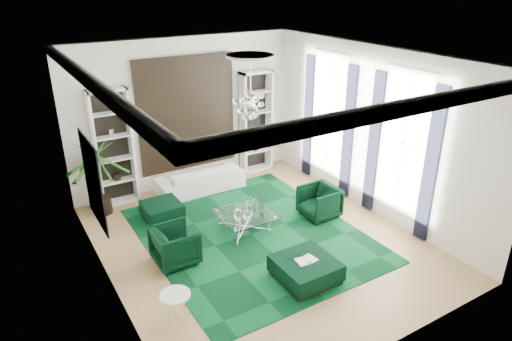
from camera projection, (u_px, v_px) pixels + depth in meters
floor at (258, 241)px, 9.54m from camera, size 6.00×7.00×0.02m
ceiling at (259, 56)px, 8.02m from camera, size 6.00×7.00×0.02m
wall_back at (186, 113)px, 11.53m from camera, size 6.00×0.02×3.80m
wall_front at (398, 240)px, 6.03m from camera, size 6.00×0.02×3.80m
wall_left at (100, 193)px, 7.35m from camera, size 0.02×7.00×3.80m
wall_right at (373, 131)px, 10.22m from camera, size 0.02×7.00×3.80m
crown_molding at (259, 62)px, 8.07m from camera, size 6.00×7.00×0.18m
ceiling_medallion at (250, 56)px, 8.27m from camera, size 0.90×0.90×0.05m
tapestry at (187, 114)px, 11.49m from camera, size 2.50×0.06×2.80m
shelving_left at (113, 148)px, 10.64m from camera, size 0.90×0.38×2.80m
shelving_right at (256, 122)px, 12.51m from camera, size 0.90×0.38×2.80m
painting at (94, 182)px, 7.85m from camera, size 0.04×1.30×1.60m
window_near at (403, 143)px, 9.50m from camera, size 0.03×1.10×2.90m
curtain_near_a at (431, 167)px, 8.97m from camera, size 0.07×0.30×3.25m
curtain_near_b at (374, 144)px, 10.20m from camera, size 0.07×0.30×3.25m
window_far at (329, 115)px, 11.38m from camera, size 0.03×1.10×2.90m
curtain_far_a at (348, 133)px, 10.85m from camera, size 0.07×0.30×3.25m
curtain_far_b at (308, 117)px, 12.08m from camera, size 0.07×0.30×3.25m
rug at (251, 234)px, 9.77m from camera, size 4.20×5.00×0.02m
sofa at (200, 179)px, 11.64m from camera, size 2.22×0.87×0.65m
armchair_left at (175, 245)px, 8.71m from camera, size 0.81×0.79×0.74m
armchair_right at (319, 202)px, 10.38m from camera, size 0.80×0.78×0.73m
coffee_table at (245, 222)px, 9.89m from camera, size 1.13×1.13×0.39m
ottoman_side at (162, 210)px, 10.39m from camera, size 0.82×0.82×0.36m
ottoman_front at (306, 270)px, 8.26m from camera, size 1.02×1.02×0.41m
book at (306, 260)px, 8.18m from camera, size 0.39×0.26×0.03m
side_table at (176, 307)px, 7.30m from camera, size 0.49×0.49×0.47m
palm at (97, 166)px, 10.21m from camera, size 1.47×1.47×2.36m
chandelier at (250, 105)px, 8.64m from camera, size 0.74×0.74×0.66m
table_plant at (262, 210)px, 9.71m from camera, size 0.14×0.11×0.25m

